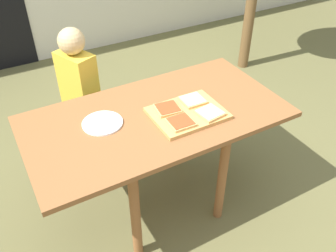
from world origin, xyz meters
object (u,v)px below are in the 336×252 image
Objects in this scene: dining_table at (157,127)px; plate_white_left at (102,123)px; pizza_slice_far_right at (193,100)px; pizza_slice_near_left at (181,122)px; pizza_slice_far_left at (168,108)px; pizza_slice_near_right at (210,113)px; child_left at (80,94)px; cutting_board at (187,113)px.

plate_white_left is at bearing 167.63° from dining_table.
dining_table is 10.92× the size of pizza_slice_far_right.
pizza_slice_far_left is at bearing 89.34° from pizza_slice_near_left.
pizza_slice_near_left is 0.41m from plate_white_left.
plate_white_left is at bearing 166.94° from pizza_slice_far_left.
child_left reaches higher than pizza_slice_near_right.
pizza_slice_far_left is 0.14× the size of child_left.
pizza_slice_near_right reaches higher than dining_table.
plate_white_left is at bearing 156.70° from pizza_slice_near_right.
cutting_board is at bearing -30.47° from dining_table.
pizza_slice_far_right is (0.22, -0.01, 0.12)m from dining_table.
pizza_slice_far_right is (0.08, 0.07, 0.02)m from cutting_board.
child_left reaches higher than cutting_board.
cutting_board is at bearing -38.68° from pizza_slice_far_left.
cutting_board is 0.11m from pizza_slice_far_right.
pizza_slice_far_right is 0.15m from pizza_slice_near_right.
pizza_slice_far_left is (-0.18, 0.14, 0.00)m from pizza_slice_near_right.
cutting_board is 0.11m from pizza_slice_near_left.
dining_table is 0.30m from plate_white_left.
pizza_slice_near_right is at bearing -23.30° from plate_white_left.
pizza_slice_far_left is at bearing -13.06° from plate_white_left.
pizza_slice_near_left and pizza_slice_near_right have the same top height.
dining_table is 6.64× the size of plate_white_left.
pizza_slice_far_right is at bearing 40.95° from pizza_slice_near_left.
pizza_slice_near_right reaches higher than cutting_board.
dining_table is 10.04× the size of pizza_slice_near_right.
child_left is (-0.31, 0.61, -0.15)m from pizza_slice_far_left.
plate_white_left is (-0.34, 0.08, -0.02)m from pizza_slice_far_left.
plate_white_left is (-0.28, 0.06, 0.09)m from dining_table.
pizza_slice_far_left is at bearing -178.91° from pizza_slice_far_right.
pizza_slice_far_left is 0.66× the size of plate_white_left.
pizza_slice_near_right is (0.18, -0.01, 0.00)m from pizza_slice_near_left.
pizza_slice_near_left is (0.06, -0.16, 0.12)m from dining_table.
plate_white_left is (-0.34, 0.22, -0.02)m from pizza_slice_near_left.
child_left reaches higher than pizza_slice_near_left.
dining_table is at bearing -12.37° from plate_white_left.
plate_white_left is (-0.43, 0.15, -0.01)m from cutting_board.
cutting_board is at bearing -137.61° from pizza_slice_far_right.
cutting_board is at bearing -18.98° from plate_white_left.
cutting_board is 2.97× the size of pizza_slice_far_right.
pizza_slice_far_right reaches higher than plate_white_left.
child_left reaches higher than dining_table.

